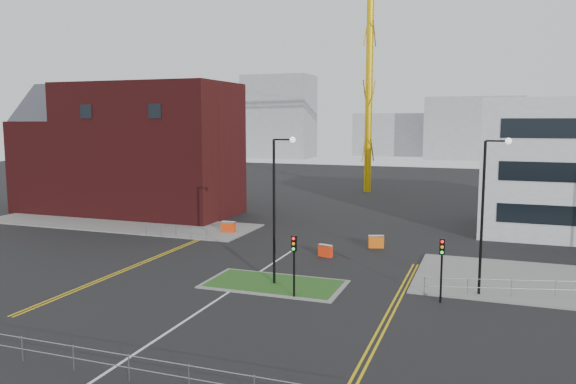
% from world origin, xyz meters
% --- Properties ---
extents(ground, '(200.00, 200.00, 0.00)m').
position_xyz_m(ground, '(0.00, 0.00, 0.00)').
color(ground, black).
rests_on(ground, ground).
extents(pavement_left, '(28.00, 8.00, 0.12)m').
position_xyz_m(pavement_left, '(-20.00, 22.00, 0.06)').
color(pavement_left, slate).
rests_on(pavement_left, ground).
extents(island_kerb, '(8.60, 4.60, 0.08)m').
position_xyz_m(island_kerb, '(2.00, 8.00, 0.04)').
color(island_kerb, slate).
rests_on(island_kerb, ground).
extents(grass_island, '(8.00, 4.00, 0.12)m').
position_xyz_m(grass_island, '(2.00, 8.00, 0.06)').
color(grass_island, '#224E1A').
rests_on(grass_island, ground).
extents(brick_building, '(24.20, 10.07, 14.24)m').
position_xyz_m(brick_building, '(-22.97, 28.00, 6.85)').
color(brick_building, '#4A1213').
rests_on(brick_building, ground).
extents(streetlamp_island, '(1.46, 0.36, 9.18)m').
position_xyz_m(streetlamp_island, '(2.22, 8.00, 5.41)').
color(streetlamp_island, black).
rests_on(streetlamp_island, ground).
extents(streetlamp_right_near, '(1.46, 0.36, 9.18)m').
position_xyz_m(streetlamp_right_near, '(14.22, 10.00, 5.41)').
color(streetlamp_right_near, black).
rests_on(streetlamp_right_near, ground).
extents(traffic_light_island, '(0.28, 0.33, 3.65)m').
position_xyz_m(traffic_light_island, '(4.00, 5.98, 2.57)').
color(traffic_light_island, black).
rests_on(traffic_light_island, ground).
extents(traffic_light_right, '(0.28, 0.33, 3.65)m').
position_xyz_m(traffic_light_right, '(12.00, 7.98, 2.57)').
color(traffic_light_right, black).
rests_on(traffic_light_right, ground).
extents(railing_front, '(24.05, 0.05, 1.10)m').
position_xyz_m(railing_front, '(0.00, -6.00, 0.78)').
color(railing_front, gray).
rests_on(railing_front, ground).
extents(railing_left, '(6.05, 0.05, 1.10)m').
position_xyz_m(railing_left, '(-11.00, 18.00, 0.74)').
color(railing_left, gray).
rests_on(railing_left, ground).
extents(centre_line, '(0.15, 30.00, 0.01)m').
position_xyz_m(centre_line, '(0.00, 2.00, 0.01)').
color(centre_line, silver).
rests_on(centre_line, ground).
extents(yellow_left_a, '(0.12, 24.00, 0.01)m').
position_xyz_m(yellow_left_a, '(-9.00, 10.00, 0.01)').
color(yellow_left_a, gold).
rests_on(yellow_left_a, ground).
extents(yellow_left_b, '(0.12, 24.00, 0.01)m').
position_xyz_m(yellow_left_b, '(-8.70, 10.00, 0.01)').
color(yellow_left_b, gold).
rests_on(yellow_left_b, ground).
extents(yellow_right_a, '(0.12, 20.00, 0.01)m').
position_xyz_m(yellow_right_a, '(9.50, 6.00, 0.01)').
color(yellow_right_a, gold).
rests_on(yellow_right_a, ground).
extents(yellow_right_b, '(0.12, 20.00, 0.01)m').
position_xyz_m(yellow_right_b, '(9.80, 6.00, 0.01)').
color(yellow_right_b, gold).
rests_on(yellow_right_b, ground).
extents(skyline_a, '(18.00, 12.00, 22.00)m').
position_xyz_m(skyline_a, '(-40.00, 120.00, 11.00)').
color(skyline_a, gray).
rests_on(skyline_a, ground).
extents(skyline_b, '(24.00, 12.00, 16.00)m').
position_xyz_m(skyline_b, '(10.00, 130.00, 8.00)').
color(skyline_b, gray).
rests_on(skyline_b, ground).
extents(skyline_d, '(30.00, 12.00, 12.00)m').
position_xyz_m(skyline_d, '(-8.00, 140.00, 6.00)').
color(skyline_d, gray).
rests_on(skyline_d, ground).
extents(barrier_left, '(1.30, 0.45, 1.08)m').
position_xyz_m(barrier_left, '(-7.67, 21.48, 0.59)').
color(barrier_left, red).
rests_on(barrier_left, ground).
extents(barrier_mid, '(1.15, 0.66, 0.92)m').
position_xyz_m(barrier_mid, '(3.00, 16.00, 0.50)').
color(barrier_mid, '#FE330E').
rests_on(barrier_mid, ground).
extents(barrier_right, '(1.28, 0.76, 1.02)m').
position_xyz_m(barrier_right, '(6.00, 20.20, 0.55)').
color(barrier_right, orange).
rests_on(barrier_right, ground).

